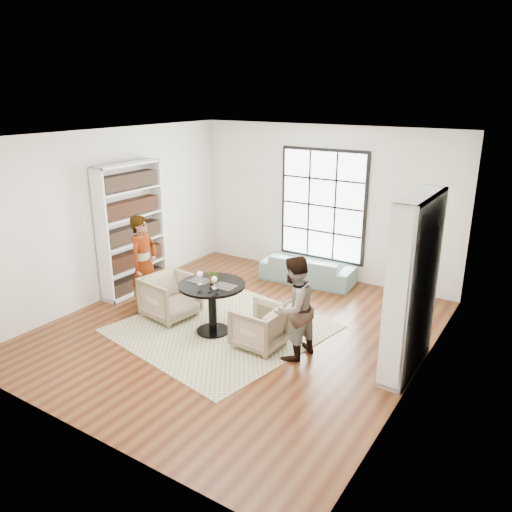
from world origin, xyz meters
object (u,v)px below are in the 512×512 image
Objects in this scene: wine_glass_left at (200,275)px; flower_centerpiece at (214,276)px; pedestal_table at (212,298)px; sofa at (308,269)px; armchair_right at (260,327)px; person_left at (144,264)px; person_right at (293,308)px; wine_glass_right at (214,280)px; armchair_left at (170,297)px.

wine_glass_left is 0.22m from flower_centerpiece.
sofa is at bearing 84.73° from pedestal_table.
armchair_right is 3.19× the size of flower_centerpiece.
person_left is at bearing 172.30° from wine_glass_left.
person_left reaches higher than flower_centerpiece.
sofa is at bearing -146.66° from person_right.
person_right is (0.55, 0.00, 0.43)m from armchair_right.
flower_centerpiece is (0.00, 0.05, 0.33)m from pedestal_table.
person_right is at bearing 108.34° from sofa.
wine_glass_right reaches higher than sofa.
pedestal_table is 1.41m from person_right.
wine_glass_left is at bearing 77.64° from sofa.
armchair_left is 4.11× the size of wine_glass_right.
flower_centerpiece is at bearing 80.20° from sofa.
sofa is at bearing 87.90° from wine_glass_right.
armchair_right reaches higher than sofa.
sofa is 2.96m from wine_glass_right.
person_right is at bearing -98.21° from person_left.
armchair_right is (1.78, -0.06, -0.04)m from armchair_left.
person_left reaches higher than armchair_left.
pedestal_table is at bearing 38.43° from wine_glass_left.
armchair_left is at bearing 175.72° from pedestal_table.
sofa is 2.80m from armchair_right.
person_left reaches higher than sofa.
armchair_right is (0.60, -2.73, 0.05)m from sofa.
person_left is at bearing 177.31° from pedestal_table.
armchair_right is at bearing 7.08° from wine_glass_left.
person_left is 7.64× the size of flower_centerpiece.
pedestal_table is at bearing -86.85° from armchair_right.
armchair_right is at bearing -79.51° from person_right.
pedestal_table is 0.90m from armchair_right.
person_right is at bearing 4.57° from wine_glass_left.
armchair_left is (-1.18, -2.67, 0.10)m from sofa.
pedestal_table reaches higher than armchair_left.
flower_centerpiece is at bearing 47.77° from wine_glass_left.
wine_glass_right is at bearing -3.67° from wine_glass_left.
sofa is 1.21× the size of person_right.
armchair_left is 0.48× the size of person_left.
flower_centerpiece is (1.48, -0.02, 0.09)m from person_left.
sofa is 1.08× the size of person_left.
flower_centerpiece is at bearing -80.94° from person_right.
person_left reaches higher than wine_glass_right.
armchair_left is at bearing -89.51° from armchair_right.
pedestal_table is 0.42m from wine_glass_left.
wine_glass_right is (-1.26, -0.14, 0.20)m from person_right.
wine_glass_left is at bearing -94.95° from armchair_left.
flower_centerpiece reaches higher than armchair_right.
wine_glass_left is at bearing -141.57° from pedestal_table.
armchair_left is 0.73m from person_left.
sofa is at bearing -15.84° from armchair_left.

